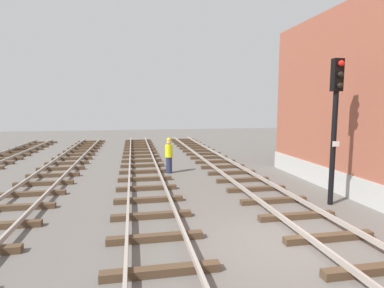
% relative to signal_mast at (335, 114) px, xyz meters
% --- Properties ---
extents(ground_plane, '(80.00, 80.00, 0.00)m').
position_rel_signal_mast_xyz_m(ground_plane, '(-3.23, -2.70, -3.22)').
color(ground_plane, '#605B56').
extents(track_near_building, '(2.50, 50.19, 0.32)m').
position_rel_signal_mast_xyz_m(track_near_building, '(-1.92, -2.70, -3.09)').
color(track_near_building, '#4C3826').
rests_on(track_near_building, ground).
extents(track_centre, '(2.50, 50.19, 0.32)m').
position_rel_signal_mast_xyz_m(track_centre, '(-6.37, -2.70, -3.08)').
color(track_centre, '#4C3826').
rests_on(track_centre, ground).
extents(signal_mast, '(0.36, 0.40, 5.10)m').
position_rel_signal_mast_xyz_m(signal_mast, '(0.00, 0.00, 0.00)').
color(signal_mast, black).
rests_on(signal_mast, ground).
extents(track_worker_foreground, '(0.40, 0.40, 1.87)m').
position_rel_signal_mast_xyz_m(track_worker_foreground, '(-5.06, 6.33, -2.29)').
color(track_worker_foreground, '#262D4C').
rests_on(track_worker_foreground, ground).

